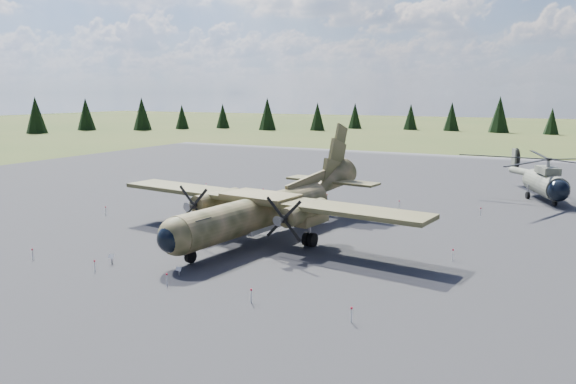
% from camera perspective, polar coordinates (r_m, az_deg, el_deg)
% --- Properties ---
extents(ground, '(500.00, 500.00, 0.00)m').
position_cam_1_polar(ground, '(47.29, -3.68, -4.31)').
color(ground, brown).
rests_on(ground, ground).
extents(apron, '(120.00, 120.00, 0.04)m').
position_cam_1_polar(apron, '(55.88, 1.57, -2.06)').
color(apron, '#58585D').
rests_on(apron, ground).
extents(transport_plane, '(28.44, 25.69, 9.36)m').
position_cam_1_polar(transport_plane, '(45.88, -2.04, -1.30)').
color(transport_plane, '#3F4123').
rests_on(transport_plane, ground).
extents(helicopter_near, '(24.69, 24.69, 4.81)m').
position_cam_1_polar(helicopter_near, '(67.23, 24.73, 2.02)').
color(helicopter_near, slate).
rests_on(helicopter_near, ground).
extents(info_placard_left, '(0.45, 0.19, 0.70)m').
position_cam_1_polar(info_placard_left, '(40.98, -17.50, -6.35)').
color(info_placard_left, gray).
rests_on(info_placard_left, ground).
extents(info_placard_right, '(0.41, 0.21, 0.63)m').
position_cam_1_polar(info_placard_right, '(37.30, -11.03, -7.76)').
color(info_placard_right, gray).
rests_on(info_placard_right, ground).
extents(barrier_fence, '(33.12, 29.62, 0.85)m').
position_cam_1_polar(barrier_fence, '(47.34, -4.22, -3.67)').
color(barrier_fence, white).
rests_on(barrier_fence, ground).
extents(treeline, '(297.27, 294.94, 10.91)m').
position_cam_1_polar(treeline, '(46.83, -6.26, 1.52)').
color(treeline, black).
rests_on(treeline, ground).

